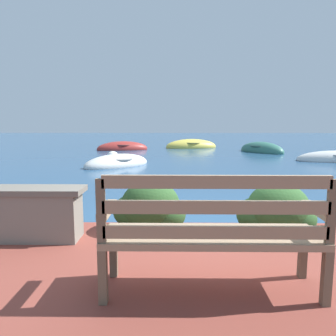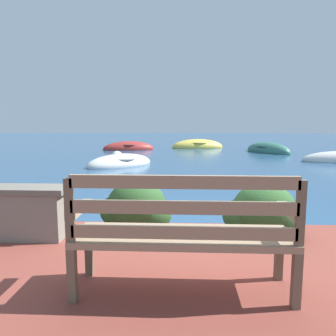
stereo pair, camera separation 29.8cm
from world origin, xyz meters
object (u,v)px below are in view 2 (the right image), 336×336
rowboat_nearest (120,164)px  rowboat_outer (129,149)px  mooring_buoy (117,157)px  rowboat_far (268,151)px  rowboat_distant (198,147)px  park_bench (183,231)px

rowboat_nearest → rowboat_outer: 6.38m
mooring_buoy → rowboat_far: bearing=24.6°
rowboat_distant → mooring_buoy: rowboat_distant is taller
mooring_buoy → park_bench: bearing=-75.9°
rowboat_far → mooring_buoy: rowboat_far is taller
park_bench → rowboat_far: 14.50m
mooring_buoy → rowboat_nearest: bearing=-75.5°
rowboat_distant → mooring_buoy: size_ratio=5.92×
rowboat_nearest → rowboat_far: (6.31, 5.10, 0.01)m
park_bench → rowboat_far: size_ratio=0.58×
rowboat_far → rowboat_outer: 7.20m
rowboat_nearest → rowboat_outer: size_ratio=0.90×
rowboat_nearest → rowboat_far: 8.11m
rowboat_outer → rowboat_distant: size_ratio=0.91×
park_bench → rowboat_far: bearing=72.0°
park_bench → mooring_buoy: bearing=102.7°
rowboat_nearest → rowboat_far: size_ratio=0.92×
rowboat_outer → rowboat_nearest: bearing=-99.9°
rowboat_nearest → rowboat_outer: rowboat_outer is taller
rowboat_outer → mooring_buoy: (0.27, -4.37, 0.02)m
rowboat_far → rowboat_outer: size_ratio=0.98×
rowboat_outer → mooring_buoy: size_ratio=5.40×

